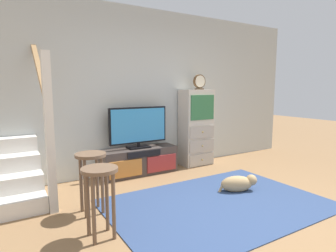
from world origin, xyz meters
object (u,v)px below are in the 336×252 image
(bar_stool_near, at_px, (100,186))
(dog, at_px, (239,183))
(media_console, at_px, (140,161))
(bar_stool_far, at_px, (91,169))
(side_cabinet, at_px, (196,128))
(desk_clock, at_px, (199,82))
(television, at_px, (138,126))

(bar_stool_near, xyz_separation_m, dog, (1.97, 0.19, -0.39))
(media_console, relative_size, bar_stool_far, 1.82)
(bar_stool_near, relative_size, dog, 1.33)
(media_console, distance_m, side_cabinet, 1.24)
(media_console, height_order, side_cabinet, side_cabinet)
(dog, bearing_deg, desk_clock, 75.14)
(television, distance_m, side_cabinet, 1.16)
(dog, bearing_deg, bar_stool_far, 168.62)
(dog, bearing_deg, side_cabinet, 76.90)
(media_console, xyz_separation_m, bar_stool_near, (-1.15, -1.60, 0.29))
(bar_stool_far, height_order, dog, bar_stool_far)
(television, xyz_separation_m, desk_clock, (1.19, -0.03, 0.72))
(side_cabinet, bearing_deg, television, 179.32)
(television, distance_m, bar_stool_far, 1.53)
(side_cabinet, relative_size, dog, 2.68)
(media_console, bearing_deg, television, 90.00)
(television, xyz_separation_m, bar_stool_near, (-1.15, -1.62, -0.28))
(bar_stool_far, bearing_deg, desk_clock, 24.24)
(side_cabinet, xyz_separation_m, bar_stool_near, (-2.30, -1.61, -0.18))
(media_console, relative_size, side_cabinet, 0.91)
(side_cabinet, height_order, desk_clock, desk_clock)
(bar_stool_near, bearing_deg, desk_clock, 34.18)
(television, xyz_separation_m, side_cabinet, (1.15, -0.01, -0.10))
(media_console, relative_size, desk_clock, 4.68)
(bar_stool_near, relative_size, bar_stool_far, 0.99)
(desk_clock, bearing_deg, side_cabinet, 160.46)
(television, relative_size, side_cabinet, 0.72)
(television, relative_size, desk_clock, 3.67)
(television, height_order, desk_clock, desk_clock)
(side_cabinet, height_order, dog, side_cabinet)
(media_console, xyz_separation_m, side_cabinet, (1.15, 0.01, 0.47))
(television, bearing_deg, bar_stool_near, -125.38)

